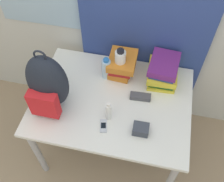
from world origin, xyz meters
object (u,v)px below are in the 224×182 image
backpack (47,84)px  water_bottle (106,69)px  book_stack_center (163,70)px  sports_bottle (120,64)px  sunscreen_bottle (109,111)px  cell_phone (103,126)px  camera_pouch (141,129)px  book_stack_left (122,65)px  sunglasses_case (140,97)px

backpack → water_bottle: bearing=46.3°
book_stack_center → sports_bottle: bearing=-173.4°
sunscreen_bottle → sports_bottle: bearing=90.2°
water_bottle → cell_phone: size_ratio=1.83×
sunscreen_bottle → camera_pouch: sunscreen_bottle is taller
book_stack_left → cell_phone: 0.51m
book_stack_center → water_bottle: water_bottle is taller
water_bottle → sunglasses_case: bearing=-27.6°
book_stack_left → sports_bottle: bearing=-99.3°
backpack → sunglasses_case: (0.60, 0.18, -0.20)m
backpack → camera_pouch: backpack is taller
book_stack_left → sunglasses_case: 0.29m
sports_bottle → cell_phone: 0.48m
book_stack_left → water_bottle: water_bottle is taller
sports_bottle → sunscreen_bottle: bearing=-89.8°
sunscreen_bottle → sunglasses_case: 0.29m
book_stack_center → camera_pouch: book_stack_center is taller
cell_phone → camera_pouch: camera_pouch is taller
sunglasses_case → sports_bottle: bearing=136.2°
book_stack_left → cell_phone: (-0.02, -0.51, -0.08)m
book_stack_center → camera_pouch: 0.50m
book_stack_center → sunglasses_case: size_ratio=1.90×
book_stack_center → sports_bottle: size_ratio=1.07×
water_bottle → sports_bottle: 0.11m
sports_bottle → cell_phone: sports_bottle is taller
backpack → sports_bottle: 0.56m
book_stack_left → camera_pouch: 0.54m
sports_bottle → backpack: bearing=-138.8°
sports_bottle → sunglasses_case: 0.28m
book_stack_center → water_bottle: size_ratio=1.53×
book_stack_center → sports_bottle: sports_bottle is taller
backpack → camera_pouch: bearing=-8.1°
sports_bottle → camera_pouch: 0.52m
backpack → sunscreen_bottle: bearing=-4.3°
water_bottle → sunscreen_bottle: size_ratio=1.11×
book_stack_center → cell_phone: book_stack_center is taller
book_stack_left → sunscreen_bottle: sunscreen_bottle is taller
sunscreen_bottle → book_stack_left: bearing=89.4°
sports_bottle → sunglasses_case: (0.19, -0.18, -0.11)m
sunscreen_bottle → water_bottle: bearing=105.5°
sunscreen_bottle → cell_phone: bearing=-103.2°
sunglasses_case → book_stack_left: bearing=129.9°
book_stack_left → sports_bottle: (-0.01, -0.04, 0.04)m
water_bottle → camera_pouch: (0.33, -0.42, -0.06)m
sunscreen_bottle → cell_phone: size_ratio=1.64×
book_stack_center → sunscreen_bottle: (-0.32, -0.43, -0.02)m
cell_phone → book_stack_center: bearing=56.5°
backpack → camera_pouch: 0.68m
book_stack_center → sunscreen_bottle: 0.53m
sunglasses_case → camera_pouch: camera_pouch is taller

